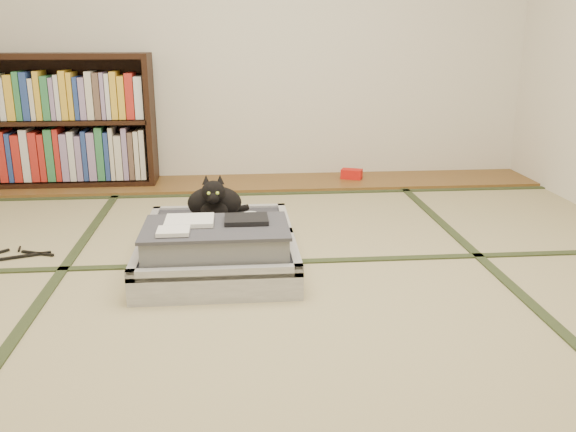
{
  "coord_description": "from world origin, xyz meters",
  "views": [
    {
      "loc": [
        -0.19,
        -2.33,
        1.06
      ],
      "look_at": [
        0.05,
        0.35,
        0.25
      ],
      "focal_mm": 38.0,
      "sensor_mm": 36.0,
      "label": 1
    }
  ],
  "objects": [
    {
      "name": "floor",
      "position": [
        0.0,
        0.0,
        0.0
      ],
      "size": [
        4.5,
        4.5,
        0.0
      ],
      "primitive_type": "plane",
      "color": "tan",
      "rests_on": "ground"
    },
    {
      "name": "wood_strip",
      "position": [
        0.0,
        2.0,
        0.01
      ],
      "size": [
        4.0,
        0.5,
        0.02
      ],
      "primitive_type": "cube",
      "color": "brown",
      "rests_on": "ground"
    },
    {
      "name": "red_item",
      "position": [
        0.68,
        2.03,
        0.06
      ],
      "size": [
        0.17,
        0.14,
        0.07
      ],
      "primitive_type": "cube",
      "rotation": [
        0.0,
        0.0,
        -0.38
      ],
      "color": "red",
      "rests_on": "wood_strip"
    },
    {
      "name": "tatami_borders",
      "position": [
        0.0,
        0.49,
        0.0
      ],
      "size": [
        4.0,
        4.5,
        0.01
      ],
      "color": "#2D381E",
      "rests_on": "ground"
    },
    {
      "name": "bookcase",
      "position": [
        -1.41,
        2.07,
        0.45
      ],
      "size": [
        1.31,
        0.3,
        0.92
      ],
      "color": "black",
      "rests_on": "wood_strip"
    },
    {
      "name": "suitcase",
      "position": [
        -0.28,
        0.39,
        0.1
      ],
      "size": [
        0.72,
        0.96,
        0.28
      ],
      "color": "silver",
      "rests_on": "floor"
    },
    {
      "name": "cat",
      "position": [
        -0.3,
        0.68,
        0.23
      ],
      "size": [
        0.32,
        0.32,
        0.26
      ],
      "color": "black",
      "rests_on": "suitcase"
    },
    {
      "name": "cable_coil",
      "position": [
        -0.12,
        0.72,
        0.15
      ],
      "size": [
        0.1,
        0.1,
        0.02
      ],
      "color": "white",
      "rests_on": "suitcase"
    },
    {
      "name": "hanger",
      "position": [
        -1.29,
        0.59,
        0.01
      ],
      "size": [
        0.38,
        0.24,
        0.01
      ],
      "color": "black",
      "rests_on": "floor"
    }
  ]
}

